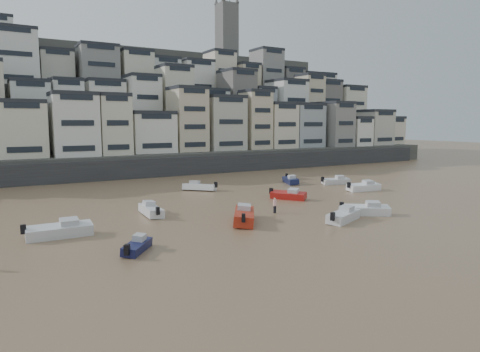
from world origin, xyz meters
TOP-DOWN VIEW (x-y plane):
  - ground at (0.00, 0.00)m, footprint 400.00×400.00m
  - harbor_wall at (10.00, 65.00)m, footprint 140.00×3.00m
  - hillside at (14.73, 104.84)m, footprint 141.04×66.00m
  - boat_a at (13.80, 19.78)m, footprint 5.93×3.91m
  - boat_b at (18.06, 20.77)m, footprint 5.65×4.64m
  - boat_c at (4.70, 24.56)m, footprint 5.33×6.76m
  - boat_d at (30.51, 32.89)m, footprint 5.92×2.62m
  - boat_e at (16.54, 32.88)m, footprint 4.29×5.19m
  - boat_f at (-2.34, 32.70)m, footprint 2.12×5.60m
  - boat_g at (31.74, 40.11)m, footprint 5.44×2.97m
  - boat_h at (9.54, 45.63)m, footprint 5.11×5.09m
  - boat_i at (25.84, 44.68)m, footprint 3.64×5.68m
  - boat_j at (-7.70, 20.29)m, footprint 3.63×4.09m
  - boat_k at (-12.36, 27.80)m, footprint 6.07×2.08m
  - person_pink at (10.02, 26.70)m, footprint 0.44×0.44m

SIDE VIEW (x-z plane):
  - ground at x=0.00m, z-range 0.00..0.00m
  - boat_j at x=-7.70m, z-range 0.00..1.13m
  - boat_e at x=16.54m, z-range 0.00..1.40m
  - boat_g at x=31.74m, z-range 0.00..1.41m
  - boat_i at x=25.84m, z-range 0.00..1.47m
  - boat_h at x=9.54m, z-range 0.00..1.48m
  - boat_f at x=-2.34m, z-range 0.00..1.50m
  - boat_b at x=18.06m, z-range 0.00..1.52m
  - boat_a at x=13.80m, z-range 0.00..1.54m
  - boat_d at x=30.51m, z-range 0.00..1.56m
  - boat_k at x=-12.36m, z-range 0.00..1.65m
  - person_pink at x=10.02m, z-range 0.00..1.74m
  - boat_c at x=4.70m, z-range 0.00..1.80m
  - harbor_wall at x=10.00m, z-range 0.00..3.50m
  - hillside at x=14.73m, z-range -11.99..38.01m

